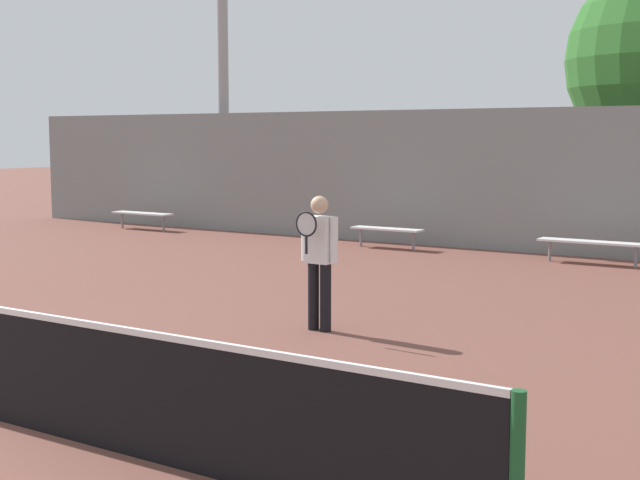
{
  "coord_description": "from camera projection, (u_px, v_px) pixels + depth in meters",
  "views": [
    {
      "loc": [
        7.54,
        -4.72,
        2.42
      ],
      "look_at": [
        0.77,
        5.7,
        0.98
      ],
      "focal_mm": 50.0,
      "sensor_mm": 36.0,
      "label": 1
    }
  ],
  "objects": [
    {
      "name": "tennis_player",
      "position": [
        319.0,
        255.0,
        11.08
      ],
      "size": [
        0.54,
        0.41,
        1.7
      ],
      "rotation": [
        0.0,
        0.0,
        -0.03
      ],
      "color": "black",
      "rests_on": "ground_plane"
    },
    {
      "name": "bench_courtside_near",
      "position": [
        592.0,
        243.0,
        16.98
      ],
      "size": [
        2.05,
        0.4,
        0.45
      ],
      "color": "white",
      "rests_on": "ground_plane"
    },
    {
      "name": "bench_courtside_far",
      "position": [
        142.0,
        214.0,
        23.34
      ],
      "size": [
        1.86,
        0.4,
        0.45
      ],
      "color": "white",
      "rests_on": "ground_plane"
    },
    {
      "name": "bench_adjacent_court",
      "position": [
        387.0,
        230.0,
        19.39
      ],
      "size": [
        1.63,
        0.4,
        0.45
      ],
      "color": "white",
      "rests_on": "ground_plane"
    },
    {
      "name": "light_pole_near_left",
      "position": [
        222.0,
        19.0,
        23.54
      ],
      "size": [
        0.9,
        0.6,
        9.75
      ],
      "color": "#939399",
      "rests_on": "ground_plane"
    },
    {
      "name": "back_fence",
      "position": [
        481.0,
        179.0,
        19.14
      ],
      "size": [
        27.42,
        0.06,
        3.03
      ],
      "color": "gray",
      "rests_on": "ground_plane"
    }
  ]
}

